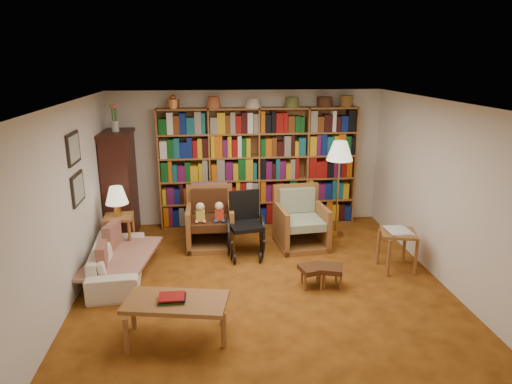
{
  "coord_description": "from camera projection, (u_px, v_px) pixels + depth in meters",
  "views": [
    {
      "loc": [
        -0.7,
        -5.83,
        3.02
      ],
      "look_at": [
        -0.03,
        0.6,
        1.14
      ],
      "focal_mm": 32.0,
      "sensor_mm": 36.0,
      "label": 1
    }
  ],
  "objects": [
    {
      "name": "wall_left",
      "position": [
        71.0,
        202.0,
        5.89
      ],
      "size": [
        0.0,
        5.0,
        5.0
      ],
      "primitive_type": "plane",
      "rotation": [
        1.57,
        0.0,
        1.57
      ],
      "color": "silver",
      "rests_on": "floor"
    },
    {
      "name": "armchair_sage",
      "position": [
        300.0,
        223.0,
        7.68
      ],
      "size": [
        0.87,
        0.9,
        0.98
      ],
      "color": "brown",
      "rests_on": "floor"
    },
    {
      "name": "footstool_a",
      "position": [
        313.0,
        270.0,
        6.25
      ],
      "size": [
        0.42,
        0.38,
        0.3
      ],
      "color": "#472113",
      "rests_on": "floor"
    },
    {
      "name": "table_lamp",
      "position": [
        117.0,
        196.0,
        7.06
      ],
      "size": [
        0.35,
        0.35,
        0.48
      ],
      "color": "gold",
      "rests_on": "side_table_lamp"
    },
    {
      "name": "cushion_right",
      "position": [
        102.0,
        258.0,
        6.14
      ],
      "size": [
        0.16,
        0.39,
        0.38
      ],
      "primitive_type": "cube",
      "rotation": [
        0.0,
        0.0,
        0.11
      ],
      "color": "maroon",
      "rests_on": "sofa"
    },
    {
      "name": "sofa",
      "position": [
        118.0,
        260.0,
        6.55
      ],
      "size": [
        1.74,
        0.79,
        0.49
      ],
      "primitive_type": "imported",
      "rotation": [
        0.0,
        0.0,
        1.65
      ],
      "color": "beige",
      "rests_on": "floor"
    },
    {
      "name": "framed_pictures",
      "position": [
        76.0,
        169.0,
        6.07
      ],
      "size": [
        0.03,
        0.52,
        0.97
      ],
      "color": "black",
      "rests_on": "wall_left"
    },
    {
      "name": "sofa_throw",
      "position": [
        121.0,
        257.0,
        6.54
      ],
      "size": [
        1.04,
        1.63,
        0.04
      ],
      "primitive_type": "cube",
      "rotation": [
        0.0,
        0.0,
        -0.15
      ],
      "color": "beige",
      "rests_on": "sofa"
    },
    {
      "name": "coffee_table",
      "position": [
        176.0,
        305.0,
        5.04
      ],
      "size": [
        1.2,
        0.76,
        0.53
      ],
      "color": "brown",
      "rests_on": "floor"
    },
    {
      "name": "wheelchair",
      "position": [
        245.0,
        226.0,
        7.3
      ],
      "size": [
        0.58,
        0.81,
        1.01
      ],
      "color": "black",
      "rests_on": "floor"
    },
    {
      "name": "side_table_papers",
      "position": [
        398.0,
        238.0,
        6.69
      ],
      "size": [
        0.59,
        0.59,
        0.63
      ],
      "color": "brown",
      "rests_on": "floor"
    },
    {
      "name": "curio_cabinet",
      "position": [
        120.0,
        184.0,
        7.9
      ],
      "size": [
        0.5,
        0.95,
        2.4
      ],
      "color": "#38160F",
      "rests_on": "floor"
    },
    {
      "name": "wall_back",
      "position": [
        247.0,
        158.0,
        8.52
      ],
      "size": [
        5.0,
        0.0,
        5.0
      ],
      "primitive_type": "plane",
      "rotation": [
        1.57,
        0.0,
        0.0
      ],
      "color": "silver",
      "rests_on": "floor"
    },
    {
      "name": "armchair_leather",
      "position": [
        210.0,
        221.0,
        7.69
      ],
      "size": [
        0.78,
        0.84,
        1.0
      ],
      "color": "brown",
      "rests_on": "floor"
    },
    {
      "name": "wall_front",
      "position": [
        299.0,
        284.0,
        3.75
      ],
      "size": [
        5.0,
        0.0,
        5.0
      ],
      "primitive_type": "plane",
      "rotation": [
        -1.57,
        0.0,
        0.0
      ],
      "color": "silver",
      "rests_on": "floor"
    },
    {
      "name": "side_table_lamp",
      "position": [
        119.0,
        226.0,
        7.2
      ],
      "size": [
        0.47,
        0.47,
        0.66
      ],
      "color": "brown",
      "rests_on": "floor"
    },
    {
      "name": "bookshelf",
      "position": [
        259.0,
        164.0,
        8.4
      ],
      "size": [
        3.6,
        0.3,
        2.42
      ],
      "color": "brown",
      "rests_on": "floor"
    },
    {
      "name": "footstool_b",
      "position": [
        329.0,
        270.0,
        6.25
      ],
      "size": [
        0.44,
        0.4,
        0.3
      ],
      "color": "#472113",
      "rests_on": "floor"
    },
    {
      "name": "ceiling",
      "position": [
        263.0,
        102.0,
        5.79
      ],
      "size": [
        5.0,
        5.0,
        0.0
      ],
      "primitive_type": "plane",
      "rotation": [
        3.14,
        0.0,
        0.0
      ],
      "color": "white",
      "rests_on": "wall_back"
    },
    {
      "name": "floor",
      "position": [
        262.0,
        280.0,
        6.49
      ],
      "size": [
        5.0,
        5.0,
        0.0
      ],
      "primitive_type": "plane",
      "color": "#985417",
      "rests_on": "ground"
    },
    {
      "name": "cushion_left",
      "position": [
        112.0,
        239.0,
        6.81
      ],
      "size": [
        0.21,
        0.43,
        0.41
      ],
      "primitive_type": "cube",
      "rotation": [
        0.0,
        0.0,
        -0.2
      ],
      "color": "maroon",
      "rests_on": "sofa"
    },
    {
      "name": "floor_lamp",
      "position": [
        340.0,
        155.0,
        7.74
      ],
      "size": [
        0.45,
        0.45,
        1.7
      ],
      "color": "gold",
      "rests_on": "floor"
    },
    {
      "name": "wall_right",
      "position": [
        440.0,
        191.0,
        6.39
      ],
      "size": [
        0.0,
        5.0,
        5.0
      ],
      "primitive_type": "plane",
      "rotation": [
        1.57,
        0.0,
        -1.57
      ],
      "color": "silver",
      "rests_on": "floor"
    }
  ]
}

